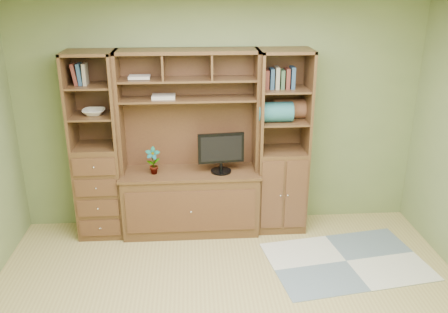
{
  "coord_description": "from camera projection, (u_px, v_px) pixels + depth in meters",
  "views": [
    {
      "loc": [
        -0.31,
        -3.12,
        2.73
      ],
      "look_at": [
        -0.01,
        1.2,
        1.1
      ],
      "focal_mm": 38.0,
      "sensor_mm": 36.0,
      "label": 1
    }
  ],
  "objects": [
    {
      "name": "room",
      "position": [
        237.0,
        189.0,
        3.44
      ],
      "size": [
        4.6,
        4.1,
        2.64
      ],
      "color": "tan",
      "rests_on": "ground"
    },
    {
      "name": "center_hutch",
      "position": [
        189.0,
        146.0,
        5.13
      ],
      "size": [
        1.54,
        0.53,
        2.05
      ],
      "primitive_type": "cube",
      "color": "#4F321B",
      "rests_on": "ground"
    },
    {
      "name": "left_tower",
      "position": [
        97.0,
        147.0,
        5.11
      ],
      "size": [
        0.5,
        0.45,
        2.05
      ],
      "primitive_type": "cube",
      "color": "#4F321B",
      "rests_on": "ground"
    },
    {
      "name": "right_tower",
      "position": [
        282.0,
        143.0,
        5.24
      ],
      "size": [
        0.55,
        0.45,
        2.05
      ],
      "primitive_type": "cube",
      "color": "#4F321B",
      "rests_on": "ground"
    },
    {
      "name": "rug",
      "position": [
        346.0,
        261.0,
        4.87
      ],
      "size": [
        1.69,
        1.26,
        0.01
      ],
      "primitive_type": "cube",
      "rotation": [
        0.0,
        0.0,
        0.15
      ],
      "color": "#A0A5A5",
      "rests_on": "ground"
    },
    {
      "name": "monitor",
      "position": [
        221.0,
        146.0,
        5.12
      ],
      "size": [
        0.52,
        0.28,
        0.62
      ],
      "primitive_type": "cube",
      "rotation": [
        0.0,
        0.0,
        0.11
      ],
      "color": "black",
      "rests_on": "center_hutch"
    },
    {
      "name": "orchid",
      "position": [
        153.0,
        161.0,
        5.13
      ],
      "size": [
        0.16,
        0.11,
        0.3
      ],
      "primitive_type": "imported",
      "color": "#AA6639",
      "rests_on": "center_hutch"
    },
    {
      "name": "magazines",
      "position": [
        164.0,
        97.0,
        5.01
      ],
      "size": [
        0.24,
        0.18,
        0.04
      ],
      "primitive_type": "cube",
      "color": "#BEB1A2",
      "rests_on": "center_hutch"
    },
    {
      "name": "bowl",
      "position": [
        94.0,
        112.0,
        4.97
      ],
      "size": [
        0.24,
        0.24,
        0.06
      ],
      "primitive_type": "imported",
      "color": "white",
      "rests_on": "left_tower"
    },
    {
      "name": "blanket_teal",
      "position": [
        275.0,
        112.0,
        5.05
      ],
      "size": [
        0.37,
        0.21,
        0.21
      ],
      "primitive_type": "cube",
      "color": "#276368",
      "rests_on": "right_tower"
    },
    {
      "name": "blanket_red",
      "position": [
        291.0,
        109.0,
        5.19
      ],
      "size": [
        0.38,
        0.21,
        0.21
      ],
      "primitive_type": "cube",
      "color": "brown",
      "rests_on": "right_tower"
    }
  ]
}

